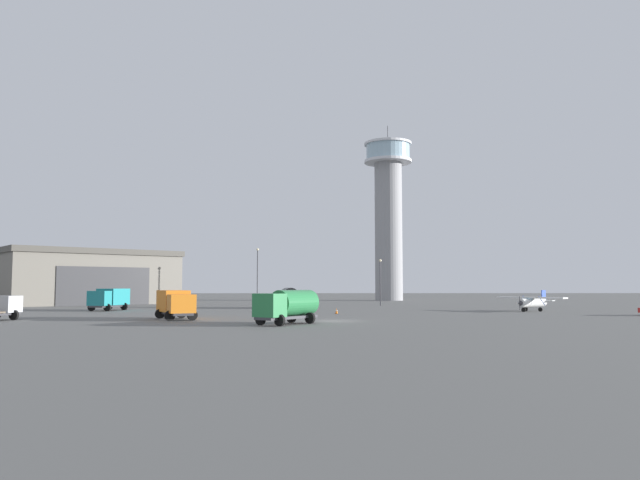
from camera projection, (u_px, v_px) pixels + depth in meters
name	position (u px, v px, depth m)	size (l,w,h in m)	color
ground_plane	(334.00, 321.00, 57.91)	(400.00, 400.00, 0.00)	#60605E
control_tower	(388.00, 209.00, 136.89)	(10.71, 10.71, 39.78)	gray
hangar	(87.00, 277.00, 109.89)	(34.23, 32.46, 9.72)	#6B665B
airplane_white	(532.00, 302.00, 79.00)	(7.36, 7.88, 2.75)	white
truck_box_teal	(110.00, 298.00, 81.83)	(4.26, 6.84, 2.95)	#38383D
truck_fuel_tanker_green	(288.00, 305.00, 52.99)	(5.74, 6.53, 2.99)	#38383D
truck_fuel_tanker_black	(288.00, 297.00, 90.17)	(3.99, 7.34, 3.04)	#38383D
truck_box_orange	(175.00, 303.00, 60.65)	(5.14, 7.27, 2.89)	#38383D
car_yellow	(178.00, 303.00, 92.85)	(3.03, 4.47, 1.37)	gold
light_post_west	(380.00, 278.00, 101.13)	(0.44, 0.44, 7.76)	#38383D
light_post_east	(257.00, 271.00, 108.47)	(0.44, 0.44, 10.04)	#38383D
traffic_cone_near_left	(337.00, 311.00, 72.02)	(0.36, 0.36, 0.70)	black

